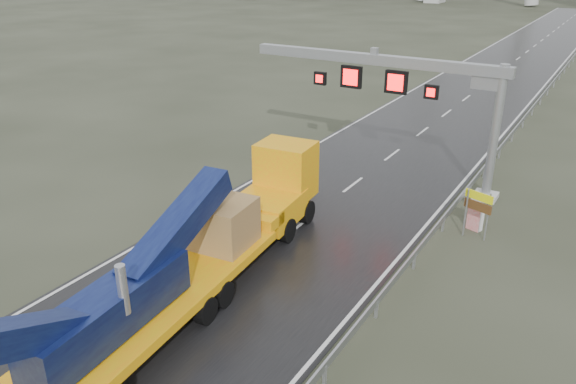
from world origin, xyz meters
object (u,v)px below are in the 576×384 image
Objects in this scene: heavy_haul_truck at (205,245)px; exit_sign_pair at (478,206)px; striped_barrier at (475,218)px; sign_gantry at (409,85)px.

heavy_haul_truck reaches higher than exit_sign_pair.
striped_barrier is at bearing 48.06° from heavy_haul_truck.
sign_gantry is at bearing 155.59° from exit_sign_pair.
sign_gantry is 8.31m from exit_sign_pair.
sign_gantry reaches higher than exit_sign_pair.
striped_barrier is at bearing 120.38° from exit_sign_pair.
exit_sign_pair is at bearing 44.86° from heavy_haul_truck.
sign_gantry is 6.35× the size of exit_sign_pair.
sign_gantry is 12.88× the size of striped_barrier.
sign_gantry reaches higher than striped_barrier.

